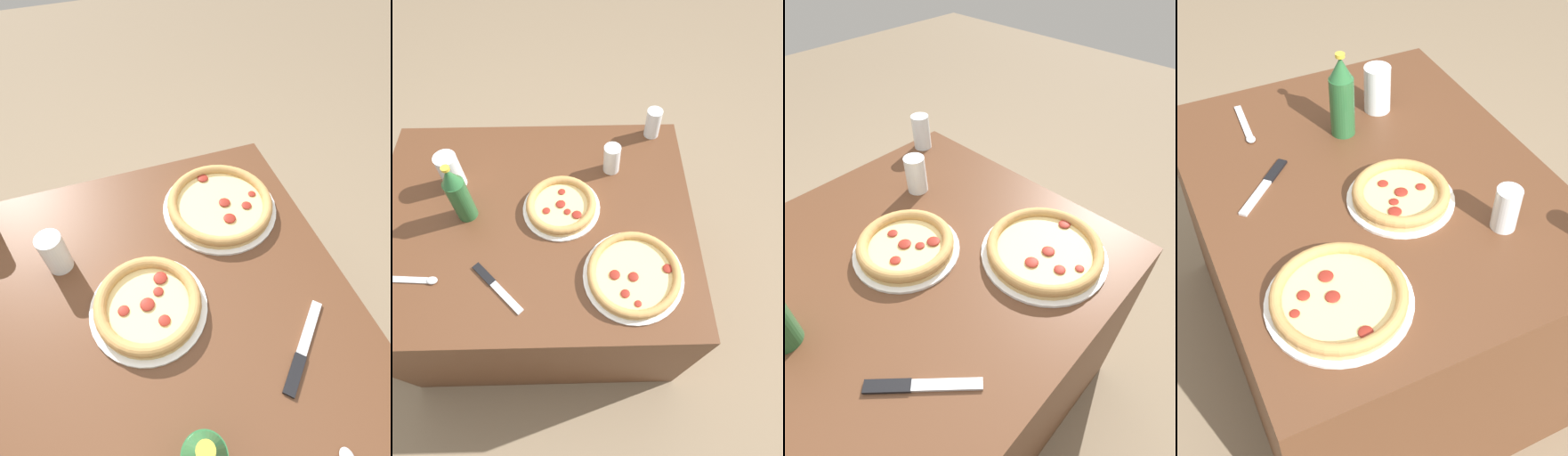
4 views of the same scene
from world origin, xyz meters
TOP-DOWN VIEW (x-y plane):
  - ground_plane at (0.00, 0.00)m, footprint 8.00×8.00m
  - table at (0.00, 0.00)m, footprint 1.14×0.90m
  - pizza_margherita at (0.10, 0.03)m, footprint 0.27×0.27m
  - pizza_veggie at (0.34, -0.24)m, footprint 0.32×0.32m
  - glass_red_wine at (0.29, 0.21)m, footprint 0.06×0.06m
  - knife at (-0.10, -0.26)m, footprint 0.18×0.18m

SIDE VIEW (x-z plane):
  - ground_plane at x=0.00m, z-range 0.00..0.00m
  - table at x=0.00m, z-range 0.00..0.70m
  - knife at x=-0.10m, z-range 0.70..0.71m
  - pizza_veggie at x=0.34m, z-range 0.70..0.75m
  - pizza_margherita at x=0.10m, z-range 0.70..0.75m
  - glass_red_wine at x=0.29m, z-range 0.70..0.81m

